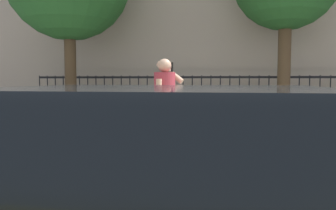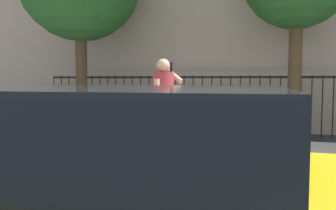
% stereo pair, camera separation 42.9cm
% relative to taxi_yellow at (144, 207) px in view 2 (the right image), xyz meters
% --- Properties ---
extents(sidewalk, '(28.00, 4.40, 0.15)m').
position_rel_taxi_yellow_xyz_m(sidewalk, '(0.59, 3.76, -0.63)').
color(sidewalk, '#B2ADA3').
rests_on(sidewalk, ground).
extents(iron_fence, '(12.03, 0.04, 1.60)m').
position_rel_taxi_yellow_xyz_m(iron_fence, '(0.59, 7.46, 0.32)').
color(iron_fence, black).
rests_on(iron_fence, ground).
extents(taxi_yellow, '(4.21, 1.87, 1.45)m').
position_rel_taxi_yellow_xyz_m(taxi_yellow, '(0.00, 0.00, 0.00)').
color(taxi_yellow, yellow).
rests_on(taxi_yellow, ground).
extents(pedestrian_on_phone, '(0.51, 0.71, 1.67)m').
position_rel_taxi_yellow_xyz_m(pedestrian_on_phone, '(-0.81, 3.34, 0.42)').
color(pedestrian_on_phone, tan).
rests_on(pedestrian_on_phone, sidewalk).
extents(street_bench, '(1.60, 0.45, 0.95)m').
position_rel_taxi_yellow_xyz_m(street_bench, '(-4.34, 5.19, -0.05)').
color(street_bench, brown).
rests_on(street_bench, sidewalk).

